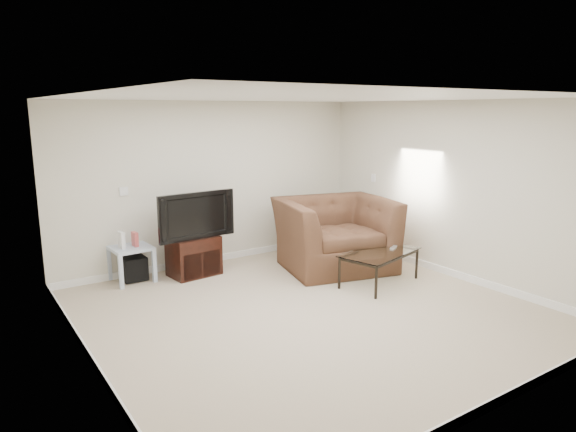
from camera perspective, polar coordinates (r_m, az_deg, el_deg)
floor at (r=6.26m, az=2.37°, el=-10.49°), size 5.00×5.00×0.00m
ceiling at (r=5.80m, az=2.59°, el=13.02°), size 5.00×5.00×0.00m
wall_back at (r=8.03m, az=-8.18°, el=3.61°), size 5.00×0.02×2.50m
wall_left at (r=4.89m, az=-21.87°, el=-2.35°), size 0.02×5.00×2.50m
wall_right at (r=7.64m, az=17.78°, el=2.76°), size 0.02×5.00×2.50m
plate_back at (r=7.52m, az=-17.79°, el=2.62°), size 0.12×0.02×0.12m
plate_right_switch at (r=8.70m, az=9.46°, el=4.19°), size 0.02×0.09×0.13m
plate_right_outlet at (r=8.66m, az=10.61°, el=-2.28°), size 0.02×0.08×0.12m
tv_stand at (r=7.59m, az=-10.42°, el=-4.39°), size 0.73×0.54×0.57m
dvd_player at (r=7.51m, az=-10.33°, el=-3.06°), size 0.37×0.27×0.05m
television at (r=7.42m, az=-10.49°, el=0.17°), size 1.09×0.29×0.67m
side_table at (r=7.54m, az=-16.99°, el=-5.10°), size 0.55×0.55×0.50m
subwoofer at (r=7.59m, az=-16.79°, el=-5.56°), size 0.33×0.33×0.32m
game_console at (r=7.38m, az=-18.02°, el=-2.56°), size 0.06×0.17×0.23m
game_case at (r=7.45m, az=-16.64°, el=-2.48°), size 0.06×0.15×0.20m
recliner at (r=7.76m, az=5.27°, el=-0.68°), size 1.82×1.41×1.41m
coffee_table at (r=7.23m, az=10.10°, el=-5.67°), size 1.29×0.93×0.45m
remote at (r=7.39m, az=11.64°, el=-3.43°), size 0.18×0.13×0.02m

